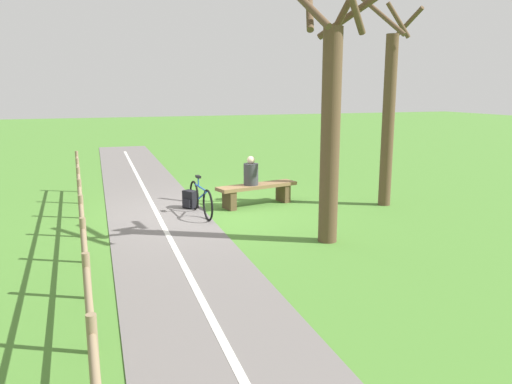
{
  "coord_description": "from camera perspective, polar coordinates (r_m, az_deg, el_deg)",
  "views": [
    {
      "loc": [
        2.55,
        10.65,
        2.71
      ],
      "look_at": [
        -0.67,
        1.64,
        0.75
      ],
      "focal_mm": 35.5,
      "sensor_mm": 36.0,
      "label": 1
    }
  ],
  "objects": [
    {
      "name": "backpack",
      "position": [
        11.7,
        -7.43,
        -0.88
      ],
      "size": [
        0.36,
        0.38,
        0.42
      ],
      "rotation": [
        0.0,
        0.0,
        5.3
      ],
      "color": "black",
      "rests_on": "ground_plane"
    },
    {
      "name": "tree_mid_field",
      "position": [
        8.91,
        8.36,
        8.21
      ],
      "size": [
        1.58,
        1.56,
        4.52
      ],
      "color": "brown",
      "rests_on": "ground_plane"
    },
    {
      "name": "fence_roadside",
      "position": [
        7.67,
        -18.88,
        -4.73
      ],
      "size": [
        0.1,
        13.54,
        1.1
      ],
      "rotation": [
        0.0,
        0.0,
        1.57
      ],
      "color": "#847051",
      "rests_on": "ground_plane"
    },
    {
      "name": "path_centre_line",
      "position": [
        7.32,
        -7.13,
        -10.13
      ],
      "size": [
        1.23,
        31.98,
        0.0
      ],
      "primitive_type": "cube",
      "rotation": [
        0.0,
        0.0,
        -0.04
      ],
      "color": "silver",
      "rests_on": "paved_path"
    },
    {
      "name": "bicycle",
      "position": [
        11.07,
        -6.25,
        -0.79
      ],
      "size": [
        0.12,
        1.75,
        0.85
      ],
      "rotation": [
        0.0,
        0.0,
        1.61
      ],
      "color": "black",
      "rests_on": "ground_plane"
    },
    {
      "name": "person_seated",
      "position": [
        11.75,
        -0.58,
        2.16
      ],
      "size": [
        0.41,
        0.41,
        0.68
      ],
      "rotation": [
        0.0,
        0.0,
        0.22
      ],
      "color": "#38383D",
      "rests_on": "bench"
    },
    {
      "name": "tree_by_path",
      "position": [
        12.12,
        14.73,
        8.63
      ],
      "size": [
        1.37,
        1.34,
        4.73
      ],
      "color": "brown",
      "rests_on": "ground_plane"
    },
    {
      "name": "ground_plane",
      "position": [
        11.28,
        -6.02,
        -2.4
      ],
      "size": [
        80.0,
        80.0,
        0.0
      ],
      "primitive_type": "plane",
      "color": "#477A2D"
    },
    {
      "name": "paved_path",
      "position": [
        7.32,
        -7.13,
        -10.2
      ],
      "size": [
        3.38,
        36.05,
        0.02
      ],
      "primitive_type": "cube",
      "rotation": [
        0.0,
        0.0,
        -0.04
      ],
      "color": "#66605E",
      "rests_on": "ground_plane"
    },
    {
      "name": "bench",
      "position": [
        11.92,
        0.12,
        0.18
      ],
      "size": [
        2.06,
        0.89,
        0.51
      ],
      "rotation": [
        0.0,
        0.0,
        0.22
      ],
      "color": "brown",
      "rests_on": "ground_plane"
    }
  ]
}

